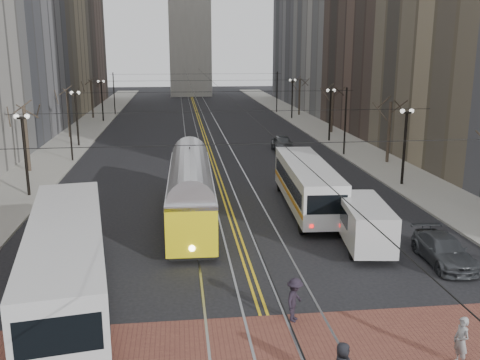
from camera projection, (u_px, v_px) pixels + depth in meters
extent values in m
plane|color=black|center=(260.00, 304.00, 21.86)|extent=(260.00, 260.00, 0.00)
cube|color=gray|center=(78.00, 136.00, 63.55)|extent=(5.00, 140.00, 0.15)
cube|color=gray|center=(324.00, 131.00, 66.94)|extent=(5.00, 140.00, 0.15)
cube|color=brown|center=(278.00, 359.00, 18.00)|extent=(25.00, 6.00, 0.01)
cube|color=gray|center=(204.00, 134.00, 65.26)|extent=(4.80, 130.00, 0.02)
cube|color=gold|center=(204.00, 134.00, 65.26)|extent=(0.42, 130.00, 0.01)
cylinder|color=black|center=(26.00, 158.00, 37.00)|extent=(0.20, 0.20, 5.60)
cylinder|color=black|center=(77.00, 121.00, 56.29)|extent=(0.20, 0.20, 5.60)
cylinder|color=black|center=(102.00, 102.00, 75.58)|extent=(0.20, 0.20, 5.60)
cylinder|color=black|center=(404.00, 150.00, 40.10)|extent=(0.20, 0.20, 5.60)
cylinder|color=black|center=(330.00, 117.00, 59.39)|extent=(0.20, 0.20, 5.60)
cylinder|color=black|center=(292.00, 100.00, 78.67)|extent=(0.20, 0.20, 5.60)
cylinder|color=#382D23|center=(27.00, 140.00, 44.49)|extent=(0.28, 0.28, 5.60)
cylinder|color=#382D23|center=(69.00, 114.00, 61.85)|extent=(0.28, 0.28, 5.60)
cylinder|color=#382D23|center=(92.00, 100.00, 79.21)|extent=(0.28, 0.28, 5.60)
cylinder|color=#382D23|center=(389.00, 133.00, 48.04)|extent=(0.28, 0.28, 5.60)
cylinder|color=#382D23|center=(332.00, 111.00, 65.40)|extent=(0.28, 0.28, 5.60)
cylinder|color=#382D23|center=(299.00, 98.00, 82.76)|extent=(0.28, 0.28, 5.60)
cylinder|color=black|center=(191.00, 85.00, 63.65)|extent=(0.03, 120.00, 0.03)
cylinder|color=black|center=(216.00, 84.00, 63.99)|extent=(0.03, 120.00, 0.03)
cylinder|color=black|center=(70.00, 126.00, 48.55)|extent=(0.16, 0.16, 6.60)
cylinder|color=black|center=(114.00, 94.00, 83.26)|extent=(0.16, 0.16, 6.60)
cylinder|color=black|center=(345.00, 122.00, 51.46)|extent=(0.16, 0.16, 6.60)
cylinder|color=black|center=(277.00, 92.00, 86.18)|extent=(0.16, 0.16, 6.60)
cube|color=silver|center=(67.00, 264.00, 21.58)|extent=(4.96, 13.90, 3.41)
cube|color=yellow|center=(191.00, 196.00, 31.91)|extent=(2.81, 13.65, 3.21)
cube|color=silver|center=(307.00, 187.00, 34.40)|extent=(3.18, 11.87, 3.06)
cube|color=#BDBDBD|center=(364.00, 226.00, 27.75)|extent=(2.76, 5.72, 2.44)
imported|color=#393D40|center=(282.00, 144.00, 53.96)|extent=(2.16, 4.91, 1.64)
imported|color=#383B3F|center=(443.00, 250.00, 25.92)|extent=(2.10, 4.71, 1.34)
imported|color=gray|center=(461.00, 341.00, 17.48)|extent=(0.49, 0.67, 1.69)
imported|color=black|center=(295.00, 300.00, 20.33)|extent=(1.13, 1.29, 1.73)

